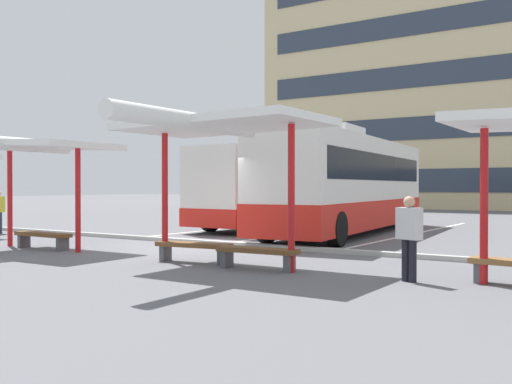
# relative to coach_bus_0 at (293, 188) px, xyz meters

# --- Properties ---
(ground_plane) EXTENTS (160.00, 160.00, 0.00)m
(ground_plane) POSITION_rel_coach_bus_0_xyz_m (1.99, -9.05, -1.62)
(ground_plane) COLOR slate
(terminal_building) EXTENTS (33.48, 14.00, 22.18)m
(terminal_building) POSITION_rel_coach_bus_0_xyz_m (2.02, 28.03, 8.10)
(terminal_building) COLOR #D1BC8C
(terminal_building) RESTS_ON ground
(coach_bus_0) EXTENTS (2.69, 11.74, 3.50)m
(coach_bus_0) POSITION_rel_coach_bus_0_xyz_m (0.00, 0.00, 0.00)
(coach_bus_0) COLOR silver
(coach_bus_0) RESTS_ON ground
(coach_bus_1) EXTENTS (3.71, 12.30, 3.72)m
(coach_bus_1) POSITION_rel_coach_bus_0_xyz_m (3.63, -2.32, 0.08)
(coach_bus_1) COLOR silver
(coach_bus_1) RESTS_ON ground
(lane_stripe_0) EXTENTS (0.16, 14.00, 0.01)m
(lane_stripe_0) POSITION_rel_coach_bus_0_xyz_m (-1.63, -0.85, -1.62)
(lane_stripe_0) COLOR white
(lane_stripe_0) RESTS_ON ground
(lane_stripe_1) EXTENTS (0.16, 14.00, 0.01)m
(lane_stripe_1) POSITION_rel_coach_bus_0_xyz_m (1.99, -0.85, -1.62)
(lane_stripe_1) COLOR white
(lane_stripe_1) RESTS_ON ground
(lane_stripe_2) EXTENTS (0.16, 14.00, 0.01)m
(lane_stripe_2) POSITION_rel_coach_bus_0_xyz_m (5.61, -0.85, -1.62)
(lane_stripe_2) COLOR white
(lane_stripe_2) RESTS_ON ground
(waiting_shelter_1) EXTENTS (3.90, 4.31, 3.00)m
(waiting_shelter_1) POSITION_rel_coach_bus_0_xyz_m (-1.25, -11.85, 1.13)
(waiting_shelter_1) COLOR red
(waiting_shelter_1) RESTS_ON ground
(bench_2) EXTENTS (1.98, 0.45, 0.45)m
(bench_2) POSITION_rel_coach_bus_0_xyz_m (-1.25, -11.59, -1.28)
(bench_2) COLOR brown
(bench_2) RESTS_ON ground
(waiting_shelter_2) EXTENTS (4.34, 4.61, 3.18)m
(waiting_shelter_2) POSITION_rel_coach_bus_0_xyz_m (4.88, -11.89, 1.33)
(waiting_shelter_2) COLOR red
(waiting_shelter_2) RESTS_ON ground
(bench_3) EXTENTS (1.84, 0.65, 0.45)m
(bench_3) POSITION_rel_coach_bus_0_xyz_m (3.98, -11.54, -1.29)
(bench_3) COLOR brown
(bench_3) RESTS_ON ground
(bench_4) EXTENTS (1.79, 0.53, 0.45)m
(bench_4) POSITION_rel_coach_bus_0_xyz_m (5.78, -11.69, -1.29)
(bench_4) COLOR brown
(bench_4) RESTS_ON ground
(platform_kerb) EXTENTS (44.00, 0.24, 0.12)m
(platform_kerb) POSITION_rel_coach_bus_0_xyz_m (1.99, -8.11, -1.56)
(platform_kerb) COLOR #ADADA8
(platform_kerb) RESTS_ON ground
(waiting_passenger_1) EXTENTS (0.49, 0.36, 1.54)m
(waiting_passenger_1) POSITION_rel_coach_bus_0_xyz_m (8.88, -11.46, -0.75)
(waiting_passenger_1) COLOR black
(waiting_passenger_1) RESTS_ON ground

